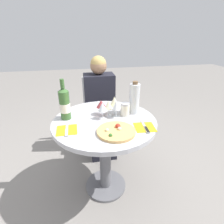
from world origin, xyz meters
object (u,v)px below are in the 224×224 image
object	(u,v)px
seated_diner	(101,112)
pizza_large	(116,131)
chair_behind_diner	(99,113)
tall_carafe	(134,98)
wine_bottle	(65,104)
dining_table	(105,136)

from	to	relation	value
seated_diner	pizza_large	xyz separation A→B (m)	(0.00, -0.85, 0.24)
chair_behind_diner	tall_carafe	world-z (taller)	tall_carafe
seated_diner	wine_bottle	world-z (taller)	seated_diner
chair_behind_diner	pizza_large	distance (m)	1.05
pizza_large	tall_carafe	size ratio (longest dim) A/B	0.98
wine_bottle	tall_carafe	bearing A→B (deg)	0.30
dining_table	tall_carafe	distance (m)	0.42
chair_behind_diner	wine_bottle	distance (m)	0.90
dining_table	chair_behind_diner	bearing A→B (deg)	86.50
tall_carafe	chair_behind_diner	bearing A→B (deg)	108.49
dining_table	wine_bottle	world-z (taller)	wine_bottle
chair_behind_diner	tall_carafe	distance (m)	0.86
chair_behind_diner	wine_bottle	bearing A→B (deg)	62.74
dining_table	seated_diner	xyz separation A→B (m)	(0.05, 0.64, -0.06)
wine_bottle	tall_carafe	distance (m)	0.59
chair_behind_diner	tall_carafe	xyz separation A→B (m)	(0.23, -0.69, 0.45)
dining_table	wine_bottle	distance (m)	0.44
pizza_large	tall_carafe	bearing A→B (deg)	53.09
chair_behind_diner	seated_diner	size ratio (longest dim) A/B	0.77
dining_table	wine_bottle	xyz separation A→B (m)	(-0.31, 0.09, 0.29)
seated_diner	tall_carafe	xyz separation A→B (m)	(0.23, -0.55, 0.36)
pizza_large	wine_bottle	size ratio (longest dim) A/B	0.84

